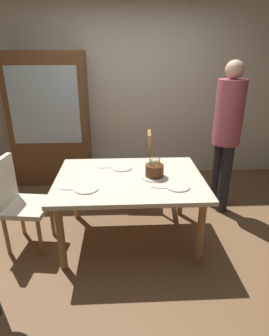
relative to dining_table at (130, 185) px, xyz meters
name	(u,v)px	position (x,y,z in m)	size (l,w,h in m)	color
ground	(130,237)	(0.00, 0.00, -0.64)	(6.40, 6.40, 0.00)	brown
back_wall	(125,93)	(0.00, 1.85, 0.66)	(6.40, 0.10, 2.60)	silver
dining_table	(130,185)	(0.00, 0.00, 0.00)	(1.47, 1.08, 0.72)	beige
birthday_cake	(154,171)	(0.25, 0.00, 0.14)	(0.28, 0.28, 0.20)	silver
plate_near_celebrant	(86,189)	(-0.40, -0.24, 0.09)	(0.22, 0.22, 0.01)	silver
plate_far_side	(122,168)	(-0.07, 0.24, 0.09)	(0.22, 0.22, 0.01)	silver
plate_near_guest	(178,187)	(0.44, -0.24, 0.09)	(0.22, 0.22, 0.01)	silver
fork_near_celebrant	(69,190)	(-0.56, -0.25, 0.09)	(0.18, 0.02, 0.01)	silver
fork_far_side	(107,168)	(-0.23, 0.25, 0.09)	(0.18, 0.02, 0.01)	silver
fork_near_guest	(161,188)	(0.28, -0.26, 0.09)	(0.18, 0.02, 0.01)	silver
chair_spindle_back	(136,168)	(0.11, 0.86, -0.18)	(0.47, 0.47, 0.95)	#9E7042
chair_upholstered	(17,199)	(-1.12, -0.04, -0.11)	(0.49, 0.49, 0.95)	beige
person_guest	(227,130)	(1.16, 0.57, 0.40)	(0.32, 0.32, 1.81)	#262328
china_cabinet	(50,120)	(-1.11, 1.56, 0.31)	(1.10, 0.45, 1.90)	brown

